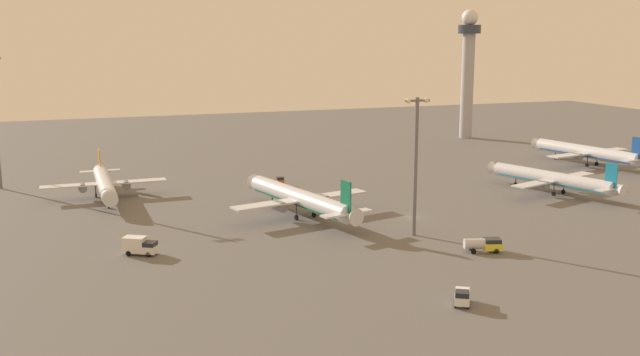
# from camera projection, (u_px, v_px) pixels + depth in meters

# --- Properties ---
(ground_plane) EXTENTS (416.00, 416.00, 0.00)m
(ground_plane) POSITION_uv_depth(u_px,v_px,m) (412.00, 217.00, 144.42)
(ground_plane) COLOR #605E5B
(control_tower) EXTENTS (8.00, 8.00, 45.14)m
(control_tower) POSITION_uv_depth(u_px,v_px,m) (468.00, 65.00, 252.57)
(control_tower) COLOR #A8A8B2
(control_tower) RESTS_ON ground
(airplane_mid_apron) EXTENTS (27.25, 34.66, 9.10)m
(airplane_mid_apron) POSITION_uv_depth(u_px,v_px,m) (553.00, 179.00, 165.48)
(airplane_mid_apron) COLOR silver
(airplane_mid_apron) RESTS_ON ground
(airplane_taxiway_distant) EXTENTS (30.30, 38.65, 10.02)m
(airplane_taxiway_distant) POSITION_uv_depth(u_px,v_px,m) (300.00, 198.00, 143.99)
(airplane_taxiway_distant) COLOR silver
(airplane_taxiway_distant) RESTS_ON ground
(airplane_terminal_side) EXTENTS (27.39, 35.27, 9.07)m
(airplane_terminal_side) POSITION_uv_depth(u_px,v_px,m) (104.00, 183.00, 160.56)
(airplane_terminal_side) COLOR silver
(airplane_terminal_side) RESTS_ON ground
(airplane_near_gate) EXTENTS (29.92, 38.24, 9.85)m
(airplane_near_gate) POSITION_uv_depth(u_px,v_px,m) (587.00, 152.00, 201.96)
(airplane_near_gate) COLOR silver
(airplane_near_gate) RESTS_ON ground
(pushback_tug) EXTENTS (1.90, 3.13, 2.05)m
(pushback_tug) POSITION_uv_depth(u_px,v_px,m) (280.00, 181.00, 175.45)
(pushback_tug) COLOR #D85919
(pushback_tug) RESTS_ON ground
(fuel_truck) EXTENTS (6.64, 3.96, 2.35)m
(fuel_truck) POSITION_uv_depth(u_px,v_px,m) (484.00, 244.00, 120.81)
(fuel_truck) COLOR yellow
(fuel_truck) RESTS_ON ground
(catering_truck) EXTENTS (6.05, 4.93, 3.05)m
(catering_truck) POSITION_uv_depth(u_px,v_px,m) (140.00, 246.00, 119.22)
(catering_truck) COLOR white
(catering_truck) RESTS_ON ground
(cargo_loader) EXTENTS (3.86, 4.55, 2.25)m
(cargo_loader) POSITION_uv_depth(u_px,v_px,m) (462.00, 297.00, 97.00)
(cargo_loader) COLOR white
(cargo_loader) RESTS_ON ground
(apron_light_east) EXTENTS (4.80, 0.90, 25.31)m
(apron_light_east) POSITION_uv_depth(u_px,v_px,m) (416.00, 158.00, 128.41)
(apron_light_east) COLOR slate
(apron_light_east) RESTS_ON ground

